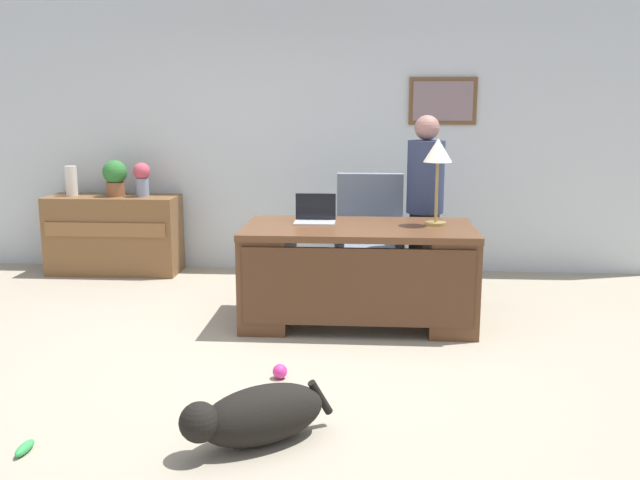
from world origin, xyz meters
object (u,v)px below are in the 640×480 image
(laptop, at_px, (315,216))
(vase_with_flowers, at_px, (142,177))
(dog_toy_ball, at_px, (280,371))
(dog_lying, at_px, (256,415))
(desk_lamp, at_px, (438,156))
(person_standing, at_px, (425,206))
(potted_plant, at_px, (115,176))
(credenza, at_px, (114,234))
(desk, at_px, (358,271))
(vase_empty, at_px, (71,181))
(armchair, at_px, (369,240))
(dog_toy_bone, at_px, (25,448))

(laptop, relative_size, vase_with_flowers, 0.95)
(vase_with_flowers, bearing_deg, dog_toy_ball, -57.38)
(dog_lying, bearing_deg, desk_lamp, 63.42)
(person_standing, xyz_separation_m, dog_lying, (-1.04, -2.78, -0.67))
(potted_plant, bearing_deg, credenza, -178.07)
(credenza, height_order, laptop, laptop)
(credenza, xyz_separation_m, person_standing, (3.05, -0.75, 0.43))
(desk_lamp, xyz_separation_m, vase_with_flowers, (-2.78, 1.39, -0.33))
(vase_with_flowers, bearing_deg, desk, -34.58)
(laptop, xyz_separation_m, vase_with_flowers, (-1.83, 1.35, 0.15))
(vase_empty, bearing_deg, laptop, -27.79)
(desk, relative_size, person_standing, 1.11)
(dog_lying, xyz_separation_m, potted_plant, (-1.98, 3.54, 0.83))
(vase_empty, bearing_deg, armchair, -10.95)
(credenza, bearing_deg, dog_toy_ball, -52.84)
(armchair, bearing_deg, desk_lamp, -57.88)
(dog_lying, relative_size, dog_toy_bone, 4.61)
(laptop, relative_size, desk_lamp, 0.48)
(armchair, height_order, dog_lying, armchair)
(person_standing, bearing_deg, potted_plant, 165.95)
(credenza, relative_size, vase_empty, 4.37)
(credenza, relative_size, armchair, 1.22)
(vase_with_flowers, xyz_separation_m, dog_toy_bone, (0.57, -3.71, -0.95))
(desk, bearing_deg, dog_toy_bone, -126.12)
(vase_with_flowers, bearing_deg, potted_plant, 180.00)
(credenza, xyz_separation_m, potted_plant, (0.04, 0.00, 0.59))
(armchair, height_order, vase_with_flowers, vase_with_flowers)
(desk, distance_m, credenza, 2.91)
(vase_with_flowers, bearing_deg, person_standing, -15.39)
(dog_toy_bone, bearing_deg, person_standing, 53.73)
(dog_lying, height_order, laptop, laptop)
(armchair, bearing_deg, dog_toy_bone, -118.44)
(dog_toy_ball, xyz_separation_m, dog_toy_bone, (-1.14, -1.04, -0.02))
(armchair, relative_size, vase_with_flowers, 3.18)
(dog_toy_ball, bearing_deg, desk_lamp, 50.33)
(credenza, height_order, dog_toy_ball, credenza)
(desk, relative_size, vase_empty, 5.94)
(armchair, bearing_deg, dog_lying, -100.78)
(credenza, bearing_deg, person_standing, -13.85)
(dog_lying, relative_size, desk_lamp, 1.11)
(armchair, distance_m, vase_with_flowers, 2.39)
(person_standing, bearing_deg, dog_toy_bone, -126.27)
(armchair, xyz_separation_m, vase_with_flowers, (-2.27, 0.58, 0.49))
(laptop, bearing_deg, person_standing, 33.21)
(armchair, distance_m, vase_empty, 3.08)
(potted_plant, xyz_separation_m, dog_toy_ball, (1.99, -2.67, -0.94))
(vase_with_flowers, height_order, dog_toy_bone, vase_with_flowers)
(desk, bearing_deg, laptop, 155.98)
(credenza, relative_size, laptop, 4.08)
(dog_lying, distance_m, laptop, 2.30)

